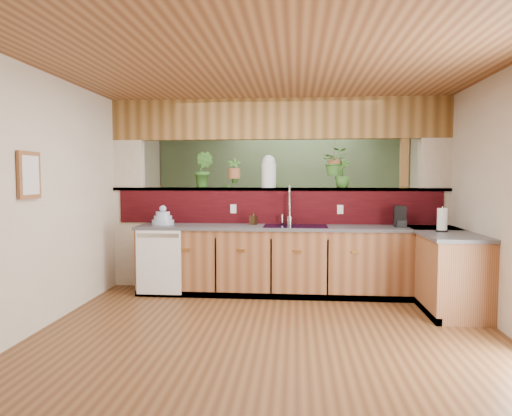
# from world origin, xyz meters

# --- Properties ---
(ground) EXTENTS (4.60, 7.00, 0.01)m
(ground) POSITION_xyz_m (0.00, 0.00, 0.00)
(ground) COLOR brown
(ground) RESTS_ON ground
(ceiling) EXTENTS (4.60, 7.00, 0.01)m
(ceiling) POSITION_xyz_m (0.00, 0.00, 2.60)
(ceiling) COLOR brown
(ceiling) RESTS_ON ground
(wall_back) EXTENTS (4.60, 0.02, 2.60)m
(wall_back) POSITION_xyz_m (0.00, 3.50, 1.30)
(wall_back) COLOR beige
(wall_back) RESTS_ON ground
(wall_front) EXTENTS (4.60, 0.02, 2.60)m
(wall_front) POSITION_xyz_m (0.00, -3.50, 1.30)
(wall_front) COLOR beige
(wall_front) RESTS_ON ground
(wall_left) EXTENTS (0.02, 7.00, 2.60)m
(wall_left) POSITION_xyz_m (-2.30, 0.00, 1.30)
(wall_left) COLOR beige
(wall_left) RESTS_ON ground
(wall_right) EXTENTS (0.02, 7.00, 2.60)m
(wall_right) POSITION_xyz_m (2.30, 0.00, 1.30)
(wall_right) COLOR beige
(wall_right) RESTS_ON ground
(pass_through_partition) EXTENTS (4.60, 0.21, 2.60)m
(pass_through_partition) POSITION_xyz_m (0.03, 1.35, 1.19)
(pass_through_partition) COLOR beige
(pass_through_partition) RESTS_ON ground
(pass_through_ledge) EXTENTS (4.60, 0.21, 0.04)m
(pass_through_ledge) POSITION_xyz_m (0.00, 1.35, 1.37)
(pass_through_ledge) COLOR brown
(pass_through_ledge) RESTS_ON ground
(header_beam) EXTENTS (4.60, 0.15, 0.55)m
(header_beam) POSITION_xyz_m (0.00, 1.35, 2.33)
(header_beam) COLOR brown
(header_beam) RESTS_ON ground
(sage_backwall) EXTENTS (4.55, 0.02, 2.55)m
(sage_backwall) POSITION_xyz_m (0.00, 3.48, 1.30)
(sage_backwall) COLOR #57704C
(sage_backwall) RESTS_ON ground
(countertop) EXTENTS (4.14, 1.52, 0.90)m
(countertop) POSITION_xyz_m (0.84, 0.87, 0.45)
(countertop) COLOR brown
(countertop) RESTS_ON ground
(dishwasher) EXTENTS (0.58, 0.03, 0.82)m
(dishwasher) POSITION_xyz_m (-1.48, 0.66, 0.46)
(dishwasher) COLOR white
(dishwasher) RESTS_ON ground
(navy_sink) EXTENTS (0.82, 0.50, 0.18)m
(navy_sink) POSITION_xyz_m (0.25, 0.98, 0.82)
(navy_sink) COLOR black
(navy_sink) RESTS_ON countertop
(framed_print) EXTENTS (0.04, 0.35, 0.45)m
(framed_print) POSITION_xyz_m (-2.27, -0.80, 1.55)
(framed_print) COLOR brown
(framed_print) RESTS_ON wall_left
(faucet) EXTENTS (0.23, 0.23, 0.52)m
(faucet) POSITION_xyz_m (0.17, 1.13, 1.18)
(faucet) COLOR #B7B7B2
(faucet) RESTS_ON countertop
(dish_stack) EXTENTS (0.30, 0.30, 0.26)m
(dish_stack) POSITION_xyz_m (-1.52, 1.00, 0.98)
(dish_stack) COLOR #9FAECD
(dish_stack) RESTS_ON countertop
(soap_dispenser) EXTENTS (0.11, 0.11, 0.18)m
(soap_dispenser) POSITION_xyz_m (-0.31, 1.10, 0.99)
(soap_dispenser) COLOR #3A2815
(soap_dispenser) RESTS_ON countertop
(coffee_maker) EXTENTS (0.14, 0.24, 0.27)m
(coffee_maker) POSITION_xyz_m (1.58, 1.01, 1.02)
(coffee_maker) COLOR black
(coffee_maker) RESTS_ON countertop
(paper_towel) EXTENTS (0.14, 0.14, 0.29)m
(paper_towel) POSITION_xyz_m (1.95, 0.51, 1.03)
(paper_towel) COLOR black
(paper_towel) RESTS_ON countertop
(glass_jar) EXTENTS (0.20, 0.20, 0.45)m
(glass_jar) POSITION_xyz_m (-0.12, 1.35, 1.61)
(glass_jar) COLOR silver
(glass_jar) RESTS_ON pass_through_ledge
(ledge_plant_left) EXTENTS (0.33, 0.29, 0.49)m
(ledge_plant_left) POSITION_xyz_m (-1.03, 1.35, 1.64)
(ledge_plant_left) COLOR #326824
(ledge_plant_left) RESTS_ON pass_through_ledge
(ledge_plant_right) EXTENTS (0.28, 0.28, 0.39)m
(ledge_plant_right) POSITION_xyz_m (0.88, 1.35, 1.58)
(ledge_plant_right) COLOR #326824
(ledge_plant_right) RESTS_ON pass_through_ledge
(hanging_plant_a) EXTENTS (0.20, 0.17, 0.53)m
(hanging_plant_a) POSITION_xyz_m (-0.60, 1.35, 1.73)
(hanging_plant_a) COLOR brown
(hanging_plant_a) RESTS_ON header_beam
(hanging_plant_b) EXTENTS (0.36, 0.33, 0.48)m
(hanging_plant_b) POSITION_xyz_m (0.77, 1.35, 1.90)
(hanging_plant_b) COLOR brown
(hanging_plant_b) RESTS_ON header_beam
(shelving_console) EXTENTS (1.41, 0.47, 0.93)m
(shelving_console) POSITION_xyz_m (-0.53, 3.25, 0.50)
(shelving_console) COLOR black
(shelving_console) RESTS_ON ground
(shelf_plant_a) EXTENTS (0.27, 0.21, 0.45)m
(shelf_plant_a) POSITION_xyz_m (-0.97, 3.25, 1.19)
(shelf_plant_a) COLOR #326824
(shelf_plant_a) RESTS_ON shelving_console
(shelf_plant_b) EXTENTS (0.39, 0.39, 0.53)m
(shelf_plant_b) POSITION_xyz_m (-0.19, 3.25, 1.23)
(shelf_plant_b) COLOR #326824
(shelf_plant_b) RESTS_ON shelving_console
(floor_plant) EXTENTS (0.62, 0.54, 0.67)m
(floor_plant) POSITION_xyz_m (1.16, 2.37, 0.33)
(floor_plant) COLOR #326824
(floor_plant) RESTS_ON ground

